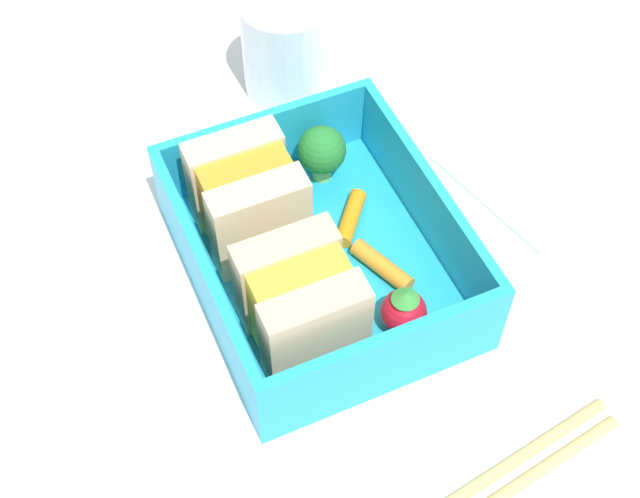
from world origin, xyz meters
The scene contains 11 objects.
ground_plane centered at (0.00, 0.00, -1.00)cm, with size 120.00×120.00×2.00cm, color silver.
bento_tray centered at (0.00, 0.00, 0.60)cm, with size 17.61×14.61×1.20cm, color #20A4CE.
bento_rim centered at (0.00, 0.00, 3.57)cm, with size 17.61×14.61×4.74cm.
sandwich_left centered at (-3.95, 2.88, 4.30)cm, with size 5.92×5.76×6.21cm.
sandwich_center_left centered at (3.95, 2.88, 4.30)cm, with size 5.92×5.76×6.21cm.
strawberry_far_left centered at (-5.76, -2.56, 2.65)cm, with size 2.65×2.65×3.25cm.
carrot_stick_far_left centered at (-1.98, -3.13, 1.74)cm, with size 1.08×1.08×4.20cm, color orange.
carrot_stick_left centered at (2.05, -2.97, 1.72)cm, with size 1.05×1.05×3.92cm, color orange.
broccoli_floret centered at (6.29, -2.91, 3.55)cm, with size 3.07×3.07×4.01cm.
drinking_glass centered at (16.05, -4.56, 3.66)cm, with size 6.10×6.10×7.31cm, color white.
folded_napkin centered at (2.13, -16.87, 0.20)cm, with size 10.30×10.43×0.40cm, color silver.
Camera 1 is at (-28.02, 12.41, 44.77)cm, focal length 50.00 mm.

